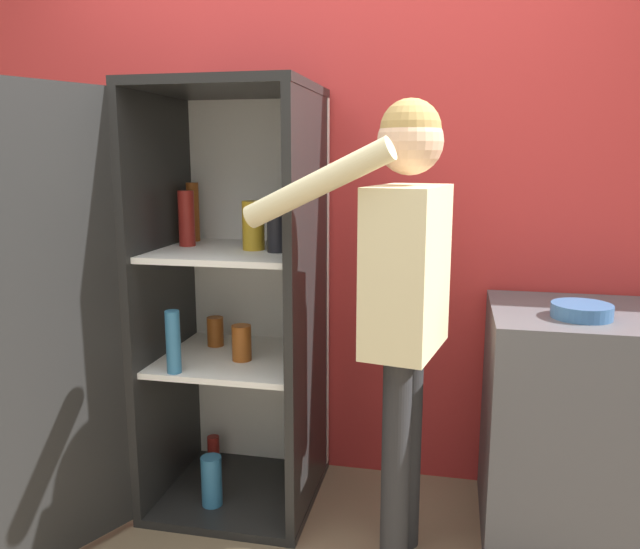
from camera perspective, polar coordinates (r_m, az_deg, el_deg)
wall_back at (r=2.83m, az=0.66°, el=6.83°), size 7.00×0.06×2.55m
refrigerator at (r=2.58m, az=-10.87°, el=-2.83°), size 1.00×1.26×1.75m
person at (r=2.16m, az=7.70°, el=0.01°), size 0.69×0.51×1.66m
counter at (r=2.66m, az=23.26°, el=-12.63°), size 0.76×0.63×0.90m
bowl at (r=2.40m, az=22.81°, el=-3.08°), size 0.21×0.21×0.05m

